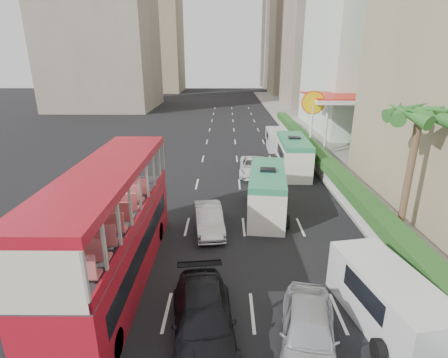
{
  "coord_description": "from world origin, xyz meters",
  "views": [
    {
      "loc": [
        -1.38,
        -12.67,
        9.0
      ],
      "look_at": [
        -1.5,
        4.0,
        3.2
      ],
      "focal_mm": 28.0,
      "sensor_mm": 36.0,
      "label": 1
    }
  ],
  "objects_px": {
    "car_silver_lane_a": "(209,230)",
    "panel_van_near": "(388,300)",
    "car_black": "(204,337)",
    "minibus_near": "(267,192)",
    "van_asset": "(253,174)",
    "palm_tree": "(409,176)",
    "minibus_far": "(293,155)",
    "panel_van_far": "(276,139)",
    "car_silver_lane_b": "(307,350)",
    "double_decker_bus": "(112,227)",
    "shell_station": "(338,122)"
  },
  "relations": [
    {
      "from": "van_asset",
      "to": "minibus_far",
      "type": "relative_size",
      "value": 0.75
    },
    {
      "from": "car_silver_lane_b",
      "to": "shell_station",
      "type": "height_order",
      "value": "shell_station"
    },
    {
      "from": "double_decker_bus",
      "to": "shell_station",
      "type": "bearing_deg",
      "value": 55.18
    },
    {
      "from": "palm_tree",
      "to": "minibus_far",
      "type": "bearing_deg",
      "value": 108.39
    },
    {
      "from": "minibus_far",
      "to": "palm_tree",
      "type": "bearing_deg",
      "value": -69.96
    },
    {
      "from": "car_silver_lane_b",
      "to": "panel_van_far",
      "type": "bearing_deg",
      "value": 96.01
    },
    {
      "from": "double_decker_bus",
      "to": "palm_tree",
      "type": "distance_m",
      "value": 14.39
    },
    {
      "from": "car_silver_lane_a",
      "to": "minibus_far",
      "type": "distance_m",
      "value": 12.39
    },
    {
      "from": "minibus_near",
      "to": "panel_van_far",
      "type": "bearing_deg",
      "value": 86.75
    },
    {
      "from": "panel_van_near",
      "to": "car_silver_lane_a",
      "type": "bearing_deg",
      "value": 122.1
    },
    {
      "from": "car_silver_lane_a",
      "to": "panel_van_near",
      "type": "height_order",
      "value": "panel_van_near"
    },
    {
      "from": "car_black",
      "to": "minibus_far",
      "type": "relative_size",
      "value": 0.8
    },
    {
      "from": "car_black",
      "to": "panel_van_far",
      "type": "relative_size",
      "value": 1.08
    },
    {
      "from": "double_decker_bus",
      "to": "car_black",
      "type": "bearing_deg",
      "value": -39.88
    },
    {
      "from": "car_silver_lane_b",
      "to": "car_black",
      "type": "height_order",
      "value": "car_silver_lane_b"
    },
    {
      "from": "panel_van_near",
      "to": "shell_station",
      "type": "height_order",
      "value": "shell_station"
    },
    {
      "from": "double_decker_bus",
      "to": "panel_van_near",
      "type": "height_order",
      "value": "double_decker_bus"
    },
    {
      "from": "car_black",
      "to": "palm_tree",
      "type": "distance_m",
      "value": 12.74
    },
    {
      "from": "van_asset",
      "to": "minibus_near",
      "type": "distance_m",
      "value": 7.66
    },
    {
      "from": "car_silver_lane_a",
      "to": "car_silver_lane_b",
      "type": "xyz_separation_m",
      "value": [
        3.57,
        -8.37,
        0.0
      ]
    },
    {
      "from": "double_decker_bus",
      "to": "car_black",
      "type": "relative_size",
      "value": 2.16
    },
    {
      "from": "car_black",
      "to": "minibus_near",
      "type": "xyz_separation_m",
      "value": [
        3.2,
        10.13,
        1.35
      ]
    },
    {
      "from": "minibus_far",
      "to": "double_decker_bus",
      "type": "bearing_deg",
      "value": -122.15
    },
    {
      "from": "van_asset",
      "to": "minibus_far",
      "type": "bearing_deg",
      "value": 14.94
    },
    {
      "from": "car_silver_lane_b",
      "to": "van_asset",
      "type": "bearing_deg",
      "value": 102.88
    },
    {
      "from": "car_silver_lane_a",
      "to": "minibus_near",
      "type": "distance_m",
      "value": 4.31
    },
    {
      "from": "panel_van_near",
      "to": "minibus_far",
      "type": "bearing_deg",
      "value": 79.77
    },
    {
      "from": "car_silver_lane_a",
      "to": "car_black",
      "type": "xyz_separation_m",
      "value": [
        0.19,
        -7.84,
        0.0
      ]
    },
    {
      "from": "van_asset",
      "to": "shell_station",
      "type": "distance_m",
      "value": 12.86
    },
    {
      "from": "minibus_far",
      "to": "panel_van_far",
      "type": "bearing_deg",
      "value": 93.56
    },
    {
      "from": "double_decker_bus",
      "to": "car_silver_lane_b",
      "type": "bearing_deg",
      "value": -27.46
    },
    {
      "from": "double_decker_bus",
      "to": "car_silver_lane_a",
      "type": "relative_size",
      "value": 2.69
    },
    {
      "from": "car_silver_lane_b",
      "to": "panel_van_far",
      "type": "xyz_separation_m",
      "value": [
        2.59,
        27.01,
        0.94
      ]
    },
    {
      "from": "minibus_far",
      "to": "panel_van_near",
      "type": "xyz_separation_m",
      "value": [
        0.16,
        -17.61,
        -0.4
      ]
    },
    {
      "from": "van_asset",
      "to": "palm_tree",
      "type": "height_order",
      "value": "palm_tree"
    },
    {
      "from": "double_decker_bus",
      "to": "van_asset",
      "type": "xyz_separation_m",
      "value": [
        6.8,
        14.44,
        -2.53
      ]
    },
    {
      "from": "minibus_near",
      "to": "palm_tree",
      "type": "bearing_deg",
      "value": -16.88
    },
    {
      "from": "minibus_near",
      "to": "palm_tree",
      "type": "distance_m",
      "value": 7.61
    },
    {
      "from": "car_black",
      "to": "minibus_near",
      "type": "height_order",
      "value": "minibus_near"
    },
    {
      "from": "panel_van_near",
      "to": "panel_van_far",
      "type": "height_order",
      "value": "panel_van_near"
    },
    {
      "from": "minibus_far",
      "to": "panel_van_near",
      "type": "distance_m",
      "value": 17.61
    },
    {
      "from": "car_black",
      "to": "minibus_far",
      "type": "bearing_deg",
      "value": 64.08
    },
    {
      "from": "van_asset",
      "to": "minibus_far",
      "type": "height_order",
      "value": "minibus_far"
    },
    {
      "from": "minibus_near",
      "to": "van_asset",
      "type": "bearing_deg",
      "value": 98.34
    },
    {
      "from": "panel_van_far",
      "to": "shell_station",
      "type": "xyz_separation_m",
      "value": [
        6.16,
        -0.25,
        1.81
      ]
    },
    {
      "from": "double_decker_bus",
      "to": "car_silver_lane_b",
      "type": "height_order",
      "value": "double_decker_bus"
    },
    {
      "from": "double_decker_bus",
      "to": "car_silver_lane_a",
      "type": "bearing_deg",
      "value": 51.46
    },
    {
      "from": "van_asset",
      "to": "minibus_far",
      "type": "xyz_separation_m",
      "value": [
        3.3,
        0.67,
        1.41
      ]
    },
    {
      "from": "double_decker_bus",
      "to": "panel_van_near",
      "type": "relative_size",
      "value": 2.19
    },
    {
      "from": "palm_tree",
      "to": "panel_van_far",
      "type": "bearing_deg",
      "value": 101.64
    }
  ]
}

